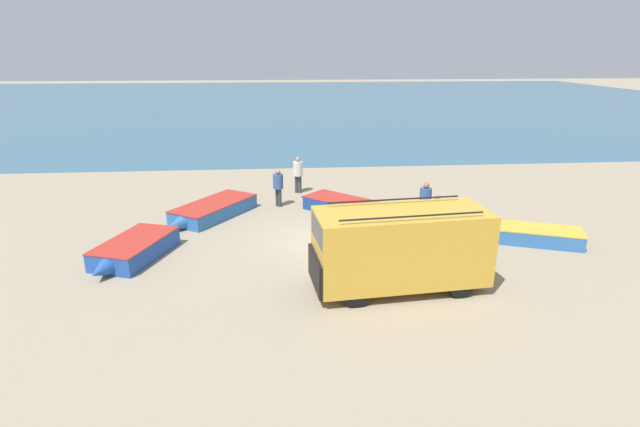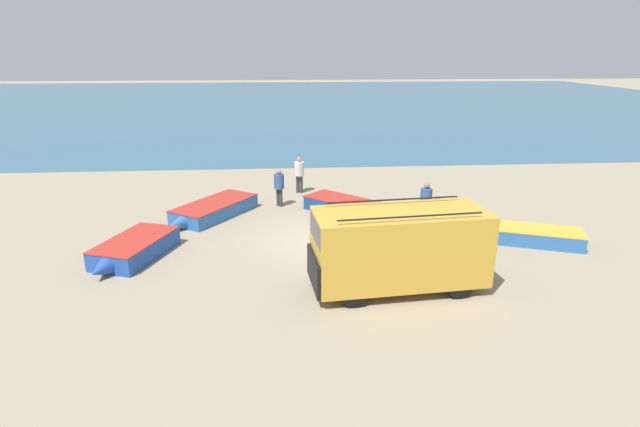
# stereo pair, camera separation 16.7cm
# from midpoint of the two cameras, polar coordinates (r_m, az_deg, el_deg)

# --- Properties ---
(ground_plane) EXTENTS (200.00, 200.00, 0.00)m
(ground_plane) POSITION_cam_midpoint_polar(r_m,az_deg,el_deg) (18.30, 1.05, -3.29)
(ground_plane) COLOR gray
(sea_water) EXTENTS (120.00, 80.00, 0.01)m
(sea_water) POSITION_cam_midpoint_polar(r_m,az_deg,el_deg) (69.29, -3.04, 12.72)
(sea_water) COLOR #33607A
(sea_water) RESTS_ON ground_plane
(parked_van) EXTENTS (5.19, 2.49, 2.52)m
(parked_van) POSITION_cam_midpoint_polar(r_m,az_deg,el_deg) (14.60, 9.29, -3.80)
(parked_van) COLOR gold
(parked_van) RESTS_ON ground_plane
(fishing_rowboat_0) EXTENTS (5.07, 2.76, 0.56)m
(fishing_rowboat_0) POSITION_cam_midpoint_polar(r_m,az_deg,el_deg) (19.72, 21.74, -2.18)
(fishing_rowboat_0) COLOR #2D66AD
(fishing_rowboat_0) RESTS_ON ground_plane
(fishing_rowboat_1) EXTENTS (2.55, 3.87, 0.65)m
(fishing_rowboat_1) POSITION_cam_midpoint_polar(r_m,az_deg,el_deg) (17.94, -20.30, -3.83)
(fishing_rowboat_1) COLOR #234CA3
(fishing_rowboat_1) RESTS_ON ground_plane
(fishing_rowboat_2) EXTENTS (3.54, 4.49, 0.60)m
(fishing_rowboat_2) POSITION_cam_midpoint_polar(r_m,az_deg,el_deg) (21.44, -11.92, 0.43)
(fishing_rowboat_2) COLOR #2D66AD
(fishing_rowboat_2) RESTS_ON ground_plane
(fishing_rowboat_3) EXTENTS (3.66, 3.56, 0.60)m
(fishing_rowboat_3) POSITION_cam_midpoint_polar(r_m,az_deg,el_deg) (21.59, 2.68, 0.94)
(fishing_rowboat_3) COLOR navy
(fishing_rowboat_3) RESTS_ON ground_plane
(fisherman_0) EXTENTS (0.42, 0.42, 1.61)m
(fisherman_0) POSITION_cam_midpoint_polar(r_m,az_deg,el_deg) (19.04, 13.42, 0.14)
(fisherman_0) COLOR #38383D
(fisherman_0) RESTS_ON ground_plane
(fisherman_1) EXTENTS (0.47, 0.47, 1.78)m
(fisherman_1) POSITION_cam_midpoint_polar(r_m,az_deg,el_deg) (24.34, -2.19, 4.83)
(fisherman_1) COLOR #38383D
(fisherman_1) RESTS_ON ground_plane
(fisherman_2) EXTENTS (0.47, 0.47, 1.77)m
(fisherman_2) POSITION_cam_midpoint_polar(r_m,az_deg,el_deg) (20.11, 12.24, 1.48)
(fisherman_2) COLOR #5B564C
(fisherman_2) RESTS_ON ground_plane
(fisherman_3) EXTENTS (0.45, 0.45, 1.70)m
(fisherman_3) POSITION_cam_midpoint_polar(r_m,az_deg,el_deg) (22.25, -4.48, 3.35)
(fisherman_3) COLOR #38383D
(fisherman_3) RESTS_ON ground_plane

